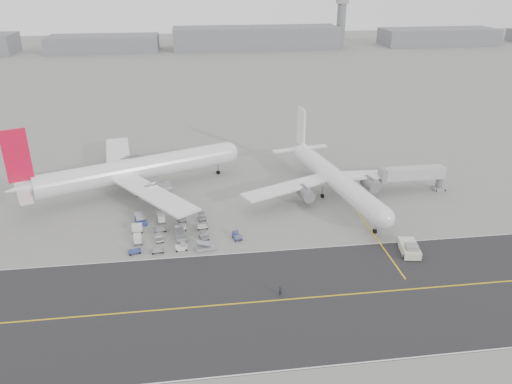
{
  "coord_description": "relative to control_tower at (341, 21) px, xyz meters",
  "views": [
    {
      "loc": [
        -6.49,
        -85.36,
        51.03
      ],
      "look_at": [
        6.63,
        12.0,
        6.41
      ],
      "focal_mm": 35.0,
      "sensor_mm": 36.0,
      "label": 1
    }
  ],
  "objects": [
    {
      "name": "jet_bridge",
      "position": [
        -53.32,
        -243.65,
        -11.75
      ],
      "size": [
        17.08,
        3.4,
        6.46
      ],
      "rotation": [
        0.0,
        0.0,
        0.01
      ],
      "color": "gray",
      "rests_on": "ground"
    },
    {
      "name": "gse_cluster",
      "position": [
        -112.05,
        -258.25,
        -16.25
      ],
      "size": [
        23.73,
        23.12,
        1.86
      ],
      "primitive_type": null,
      "rotation": [
        0.0,
        0.0,
        0.16
      ],
      "color": "gray",
      "rests_on": "ground"
    },
    {
      "name": "taxiway",
      "position": [
        -94.98,
        -282.98,
        -16.24
      ],
      "size": [
        220.0,
        59.0,
        0.03
      ],
      "color": "#29292C",
      "rests_on": "ground"
    },
    {
      "name": "horizon_buildings",
      "position": [
        -70.0,
        -5.0,
        -16.25
      ],
      "size": [
        520.0,
        28.0,
        28.0
      ],
      "primitive_type": null,
      "color": "slate",
      "rests_on": "ground"
    },
    {
      "name": "ground",
      "position": [
        -100.0,
        -265.0,
        -16.25
      ],
      "size": [
        700.0,
        700.0,
        0.0
      ],
      "primitive_type": "plane",
      "color": "gray",
      "rests_on": "ground"
    },
    {
      "name": "control_tower",
      "position": [
        0.0,
        0.0,
        0.0
      ],
      "size": [
        7.0,
        7.0,
        31.25
      ],
      "color": "slate",
      "rests_on": "ground"
    },
    {
      "name": "ground_crew_a",
      "position": [
        -93.1,
        -281.81,
        -15.33
      ],
      "size": [
        0.79,
        0.65,
        1.85
      ],
      "primitive_type": "imported",
      "rotation": [
        0.0,
        0.0,
        0.36
      ],
      "color": "black",
      "rests_on": "ground"
    },
    {
      "name": "airliner_b",
      "position": [
        -73.24,
        -244.09,
        -11.44
      ],
      "size": [
        46.93,
        47.87,
        16.67
      ],
      "rotation": [
        0.0,
        0.0,
        0.19
      ],
      "color": "white",
      "rests_on": "ground"
    },
    {
      "name": "airliner_a",
      "position": [
        -121.18,
        -234.53,
        -10.56
      ],
      "size": [
        54.51,
        53.44,
        19.75
      ],
      "rotation": [
        0.0,
        0.0,
        1.95
      ],
      "color": "white",
      "rests_on": "ground"
    },
    {
      "name": "stray_dolly",
      "position": [
        -98.44,
        -261.57,
        -16.25
      ],
      "size": [
        2.02,
        2.72,
        1.5
      ],
      "primitive_type": null,
      "rotation": [
        0.0,
        0.0,
        0.23
      ],
      "color": "silver",
      "rests_on": "ground"
    },
    {
      "name": "pushback_tug",
      "position": [
        -65.73,
        -271.45,
        -15.22
      ],
      "size": [
        4.33,
        8.94,
        2.52
      ],
      "rotation": [
        0.0,
        0.0,
        -0.18
      ],
      "color": "beige",
      "rests_on": "ground"
    }
  ]
}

